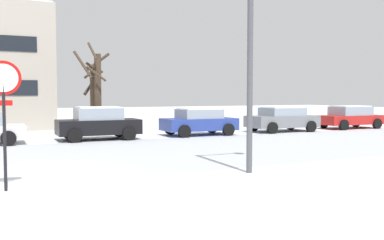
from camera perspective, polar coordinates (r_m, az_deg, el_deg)
The scene contains 10 objects.
ground_plane at distance 12.03m, azimuth -19.72°, elevation -7.12°, with size 120.00×120.00×0.00m, color white.
road_surface at distance 15.44m, azimuth -20.97°, elevation -4.85°, with size 80.00×8.93×0.00m.
stop_sign at distance 10.45m, azimuth -23.42°, elevation 2.44°, with size 0.76×0.10×2.89m.
street_lamp at distance 12.24m, azimuth 8.87°, elevation 11.27°, with size 1.88×0.36×6.33m.
parked_car_black at distance 21.12m, azimuth -12.15°, elevation -0.41°, with size 3.84×2.06×1.57m.
parked_car_blue at distance 22.97m, azimuth 0.92°, elevation -0.18°, with size 3.87×2.15×1.43m.
parked_car_gray at distance 25.73m, azimuth 11.70°, elevation 0.15°, with size 4.12×2.15×1.44m.
parked_car_red at distance 29.30m, azimuth 20.00°, elevation 0.38°, with size 4.23×2.03×1.44m.
tree_far_left at distance 23.77m, azimuth -12.26°, elevation 3.82°, with size 1.55×1.53×4.90m.
tree_far_right at distance 24.73m, azimuth -12.86°, elevation 3.18°, with size 1.49×1.58×4.54m.
Camera 1 is at (-1.11, -11.78, 2.14)m, focal length 40.76 mm.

